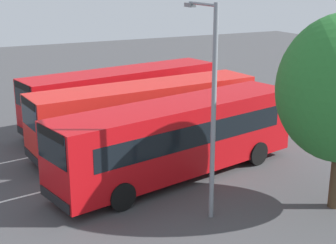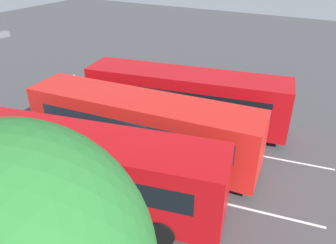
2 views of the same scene
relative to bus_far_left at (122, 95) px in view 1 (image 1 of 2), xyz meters
The scene contains 7 objects.
ground_plane 4.31m from the bus_far_left, 81.47° to the left, with size 79.80×79.80×0.00m, color #424244.
bus_far_left is the anchor object (origin of this frame).
bus_center_left 3.95m from the bus_far_left, 84.75° to the left, with size 11.22×3.28×3.11m.
bus_center_right 7.74m from the bus_far_left, 85.11° to the left, with size 11.30×4.59×3.11m.
street_lamp 11.46m from the bus_far_left, 83.34° to the left, with size 0.40×2.36×7.15m.
lane_stripe_outer_left 2.65m from the bus_far_left, 73.06° to the left, with size 17.44×0.12×0.01m, color silver.
lane_stripe_inner_left 6.16m from the bus_far_left, 84.31° to the left, with size 17.44×0.12×0.01m, color silver.
Camera 1 is at (8.98, 20.56, 7.89)m, focal length 53.16 mm.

